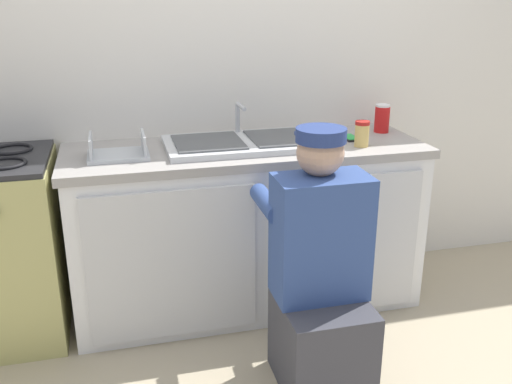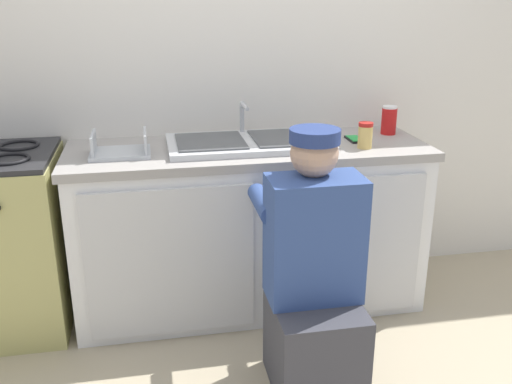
% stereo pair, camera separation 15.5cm
% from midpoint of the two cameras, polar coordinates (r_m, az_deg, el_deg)
% --- Properties ---
extents(ground_plane, '(12.00, 12.00, 0.00)m').
position_cam_midpoint_polar(ground_plane, '(2.94, -1.05, -13.54)').
color(ground_plane, tan).
extents(back_wall, '(6.00, 0.10, 2.50)m').
position_cam_midpoint_polar(back_wall, '(3.12, -4.03, 12.97)').
color(back_wall, silver).
rests_on(back_wall, ground_plane).
extents(counter_cabinet, '(1.76, 0.62, 0.83)m').
position_cam_midpoint_polar(counter_cabinet, '(3.00, -2.39, -3.92)').
color(counter_cabinet, white).
rests_on(counter_cabinet, ground_plane).
extents(countertop, '(1.80, 0.62, 0.04)m').
position_cam_midpoint_polar(countertop, '(2.86, -2.55, 4.17)').
color(countertop, '#9E9993').
rests_on(countertop, counter_cabinet).
extents(sink_double_basin, '(0.80, 0.44, 0.19)m').
position_cam_midpoint_polar(sink_double_basin, '(2.85, -2.58, 4.97)').
color(sink_double_basin, silver).
rests_on(sink_double_basin, countertop).
extents(plumber_person, '(0.42, 0.61, 1.10)m').
position_cam_midpoint_polar(plumber_person, '(2.39, 4.61, -9.13)').
color(plumber_person, '#3F3F47').
rests_on(plumber_person, ground_plane).
extents(dish_rack_tray, '(0.28, 0.22, 0.11)m').
position_cam_midpoint_polar(dish_rack_tray, '(2.75, -15.20, 3.84)').
color(dish_rack_tray, '#B2B7BC').
rests_on(dish_rack_tray, countertop).
extents(cell_phone, '(0.07, 0.14, 0.01)m').
position_cam_midpoint_polar(cell_phone, '(3.02, 7.93, 5.39)').
color(cell_phone, black).
rests_on(cell_phone, countertop).
extents(soda_cup_red, '(0.08, 0.08, 0.15)m').
position_cam_midpoint_polar(soda_cup_red, '(3.18, 11.13, 7.22)').
color(soda_cup_red, red).
rests_on(soda_cup_red, countertop).
extents(condiment_jar, '(0.07, 0.07, 0.13)m').
position_cam_midpoint_polar(condiment_jar, '(2.87, 9.02, 5.76)').
color(condiment_jar, '#DBB760').
rests_on(condiment_jar, countertop).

